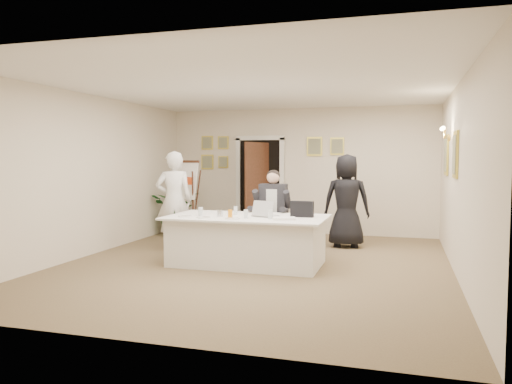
{
  "coord_description": "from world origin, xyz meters",
  "views": [
    {
      "loc": [
        2.23,
        -7.52,
        1.71
      ],
      "look_at": [
        -0.15,
        0.6,
        1.12
      ],
      "focal_mm": 35.0,
      "sensor_mm": 36.0,
      "label": 1
    }
  ],
  "objects": [
    {
      "name": "floor",
      "position": [
        0.0,
        0.0,
        0.0
      ],
      "size": [
        7.0,
        7.0,
        0.0
      ],
      "primitive_type": "plane",
      "color": "brown",
      "rests_on": "ground"
    },
    {
      "name": "potted_palm",
      "position": [
        -2.53,
        2.5,
        0.59
      ],
      "size": [
        1.28,
        1.19,
        1.17
      ],
      "primitive_type": "imported",
      "rotation": [
        0.0,
        0.0,
        0.31
      ],
      "color": "#1A501D",
      "rests_on": "floor"
    },
    {
      "name": "glass_a",
      "position": [
        -0.86,
        -0.16,
        0.84
      ],
      "size": [
        0.08,
        0.08,
        0.14
      ],
      "primitive_type": "cylinder",
      "rotation": [
        0.0,
        0.0,
        -0.22
      ],
      "color": "silver",
      "rests_on": "conference_table"
    },
    {
      "name": "plate_mid",
      "position": [
        -0.71,
        -0.4,
        0.78
      ],
      "size": [
        0.26,
        0.26,
        0.01
      ],
      "primitive_type": "cylinder",
      "rotation": [
        0.0,
        0.0,
        -0.28
      ],
      "color": "white",
      "rests_on": "conference_table"
    },
    {
      "name": "pictures_back_wall",
      "position": [
        -0.8,
        3.47,
        1.85
      ],
      "size": [
        3.4,
        0.06,
        0.8
      ],
      "primitive_type": null,
      "color": "gold",
      "rests_on": "wall_back"
    },
    {
      "name": "paper_stack",
      "position": [
        0.54,
        -0.25,
        0.79
      ],
      "size": [
        0.38,
        0.31,
        0.03
      ],
      "primitive_type": "cube",
      "rotation": [
        0.0,
        0.0,
        0.28
      ],
      "color": "white",
      "rests_on": "conference_table"
    },
    {
      "name": "pictures_right_wall",
      "position": [
        2.97,
        1.2,
        1.75
      ],
      "size": [
        0.06,
        2.2,
        0.8
      ],
      "primitive_type": null,
      "color": "gold",
      "rests_on": "wall_right"
    },
    {
      "name": "seated_man",
      "position": [
        0.04,
        0.97,
        0.75
      ],
      "size": [
        0.68,
        0.72,
        1.51
      ],
      "primitive_type": null,
      "rotation": [
        0.0,
        0.0,
        -0.05
      ],
      "color": "black",
      "rests_on": "floor"
    },
    {
      "name": "standing_woman",
      "position": [
        1.23,
        2.0,
        0.89
      ],
      "size": [
        0.9,
        0.62,
        1.77
      ],
      "primitive_type": "imported",
      "rotation": [
        0.0,
        0.0,
        3.21
      ],
      "color": "black",
      "rests_on": "floor"
    },
    {
      "name": "conference_table",
      "position": [
        -0.13,
        -0.01,
        0.39
      ],
      "size": [
        2.52,
        1.35,
        0.78
      ],
      "color": "white",
      "rests_on": "floor"
    },
    {
      "name": "glass_d",
      "position": [
        -0.36,
        0.13,
        0.84
      ],
      "size": [
        0.07,
        0.07,
        0.14
      ],
      "primitive_type": "cylinder",
      "rotation": [
        0.0,
        0.0,
        -0.24
      ],
      "color": "silver",
      "rests_on": "conference_table"
    },
    {
      "name": "wall_right",
      "position": [
        3.0,
        0.0,
        1.4
      ],
      "size": [
        0.1,
        7.0,
        2.8
      ],
      "primitive_type": "cube",
      "color": "silver",
      "rests_on": "floor"
    },
    {
      "name": "wall_sconce",
      "position": [
        2.9,
        1.2,
        2.1
      ],
      "size": [
        0.2,
        0.3,
        0.24
      ],
      "primitive_type": null,
      "color": "gold",
      "rests_on": "wall_right"
    },
    {
      "name": "laptop",
      "position": [
        0.16,
        0.06,
        0.91
      ],
      "size": [
        0.47,
        0.48,
        0.28
      ],
      "primitive_type": null,
      "rotation": [
        0.0,
        0.0,
        -0.3
      ],
      "color": "#B7BABC",
      "rests_on": "conference_table"
    },
    {
      "name": "wall_back",
      "position": [
        0.0,
        3.5,
        1.4
      ],
      "size": [
        6.0,
        0.1,
        2.8
      ],
      "primitive_type": "cube",
      "color": "silver",
      "rests_on": "floor"
    },
    {
      "name": "standing_man",
      "position": [
        -1.81,
        0.86,
        0.91
      ],
      "size": [
        0.79,
        0.68,
        1.82
      ],
      "primitive_type": "imported",
      "rotation": [
        0.0,
        0.0,
        3.6
      ],
      "color": "white",
      "rests_on": "floor"
    },
    {
      "name": "oj_glass",
      "position": [
        -0.3,
        -0.31,
        0.84
      ],
      "size": [
        0.08,
        0.08,
        0.13
      ],
      "primitive_type": "cylinder",
      "rotation": [
        0.0,
        0.0,
        0.12
      ],
      "color": "orange",
      "rests_on": "conference_table"
    },
    {
      "name": "plate_near",
      "position": [
        -0.22,
        -0.44,
        0.78
      ],
      "size": [
        0.27,
        0.27,
        0.01
      ],
      "primitive_type": "cylinder",
      "rotation": [
        0.0,
        0.0,
        -0.17
      ],
      "color": "white",
      "rests_on": "conference_table"
    },
    {
      "name": "flip_chart",
      "position": [
        -2.14,
        2.27,
        0.75
      ],
      "size": [
        0.58,
        0.43,
        1.61
      ],
      "color": "#301D0F",
      "rests_on": "floor"
    },
    {
      "name": "wall_left",
      "position": [
        -3.0,
        0.0,
        1.4
      ],
      "size": [
        0.1,
        7.0,
        2.8
      ],
      "primitive_type": "cube",
      "color": "silver",
      "rests_on": "floor"
    },
    {
      "name": "ceiling",
      "position": [
        0.0,
        0.0,
        2.8
      ],
      "size": [
        6.0,
        7.0,
        0.02
      ],
      "primitive_type": "cube",
      "color": "white",
      "rests_on": "wall_back"
    },
    {
      "name": "wall_front",
      "position": [
        0.0,
        -3.5,
        1.4
      ],
      "size": [
        6.0,
        0.1,
        2.8
      ],
      "primitive_type": "cube",
      "color": "silver",
      "rests_on": "floor"
    },
    {
      "name": "laptop_bag",
      "position": [
        0.73,
        0.13,
        0.9
      ],
      "size": [
        0.36,
        0.11,
        0.25
      ],
      "primitive_type": "cube",
      "rotation": [
        0.0,
        0.0,
        -0.04
      ],
      "color": "black",
      "rests_on": "conference_table"
    },
    {
      "name": "steel_jug",
      "position": [
        -0.51,
        -0.19,
        0.83
      ],
      "size": [
        0.12,
        0.12,
        0.11
      ],
      "primitive_type": "cylinder",
      "rotation": [
        0.0,
        0.0,
        -0.24
      ],
      "color": "silver",
      "rests_on": "conference_table"
    },
    {
      "name": "doorway",
      "position": [
        -0.88,
        3.32,
        1.04
      ],
      "size": [
        1.14,
        0.86,
        2.2
      ],
      "color": "black",
      "rests_on": "floor"
    },
    {
      "name": "plate_left",
      "position": [
        -1.05,
        -0.35,
        0.78
      ],
      "size": [
        0.25,
        0.25,
        0.01
      ],
      "primitive_type": "cylinder",
      "rotation": [
        0.0,
        0.0,
        0.2
      ],
      "color": "white",
      "rests_on": "conference_table"
    },
    {
      "name": "glass_c",
      "position": [
        0.32,
        -0.24,
        0.84
      ],
      "size": [
        0.09,
        0.09,
        0.14
      ],
      "primitive_type": "cylinder",
      "rotation": [
        0.0,
        0.0,
        0.27
      ],
      "color": "silver",
      "rests_on": "conference_table"
    },
    {
      "name": "glass_b",
      "position": [
        -0.05,
        -0.3,
        0.84
      ],
      "size": [
        0.08,
        0.08,
        0.14
      ],
      "primitive_type": "cylinder",
      "rotation": [
        0.0,
        0.0,
        -0.3
      ],
      "color": "silver",
      "rests_on": "conference_table"
    }
  ]
}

